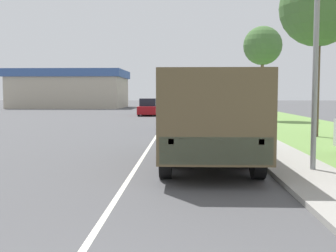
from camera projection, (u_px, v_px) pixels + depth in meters
name	position (u px, v px, depth m)	size (l,w,h in m)	color
ground_plane	(170.00, 114.00, 42.61)	(180.00, 180.00, 0.00)	#4C4C4F
lane_centre_stripe	(170.00, 114.00, 42.61)	(0.12, 120.00, 0.00)	silver
sidewalk_right	(215.00, 114.00, 42.44)	(1.80, 120.00, 0.12)	#9E9B93
grass_strip_right	(258.00, 115.00, 42.29)	(7.00, 120.00, 0.02)	#6B9347
military_truck	(207.00, 112.00, 12.74)	(2.58, 7.68, 2.66)	#474C38
car_nearest_ahead	(195.00, 117.00, 24.46)	(1.76, 4.75, 1.70)	navy
car_second_ahead	(148.00, 108.00, 40.68)	(1.74, 4.31, 1.64)	maroon
car_third_ahead	(185.00, 105.00, 51.02)	(1.77, 4.09, 1.66)	silver
car_fourth_ahead	(165.00, 103.00, 66.00)	(1.85, 4.77, 1.40)	silver
car_farthest_ahead	(187.00, 101.00, 79.19)	(1.84, 3.95, 1.49)	tan
lamp_post	(309.00, 8.00, 10.75)	(1.69, 0.24, 7.02)	gray
tree_mid_right	(319.00, 8.00, 20.02)	(3.71, 3.71, 8.05)	brown
tree_far_right	(263.00, 46.00, 33.01)	(3.03, 3.03, 7.37)	brown
building_distant	(71.00, 89.00, 63.39)	(16.50, 11.88, 5.60)	#B2A893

